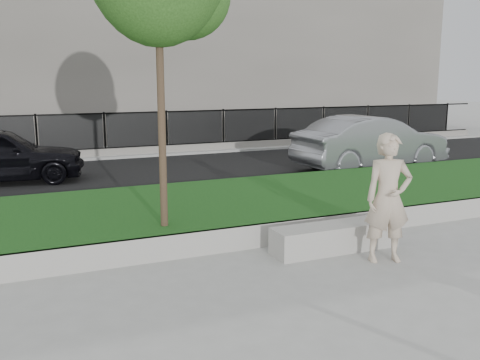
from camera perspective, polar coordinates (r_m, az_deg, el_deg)
name	(u,v)px	position (r m, az deg, el deg)	size (l,w,h in m)	color
ground	(285,268)	(8.13, 4.84, -9.31)	(90.00, 90.00, 0.00)	gray
grass_bank	(214,210)	(10.68, -2.80, -3.18)	(34.00, 4.00, 0.40)	black
grass_kerb	(256,236)	(8.94, 1.68, -6.01)	(34.00, 0.08, 0.40)	gray
street	(147,173)	(15.87, -9.85, 0.69)	(34.00, 7.00, 0.04)	black
far_pavement	(118,152)	(20.22, -12.91, 2.89)	(34.00, 3.00, 0.12)	gray
iron_fence	(123,142)	(19.18, -12.41, 3.94)	(32.00, 0.30, 1.50)	slate
building_facade	(84,29)	(27.03, -16.26, 15.21)	(34.00, 10.00, 10.00)	#605B54
stone_bench	(335,237)	(8.94, 10.10, -6.04)	(2.17, 0.54, 0.44)	gray
man	(388,198)	(8.43, 15.53, -1.90)	(0.72, 0.47, 1.98)	#BFAB93
book	(380,219)	(9.33, 14.70, -4.01)	(0.25, 0.18, 0.03)	beige
car_silver	(371,142)	(16.73, 13.81, 3.91)	(1.70, 4.88, 1.61)	gray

